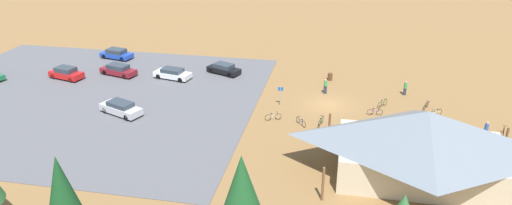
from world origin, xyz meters
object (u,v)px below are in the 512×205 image
object	(u,v)px
pine_mideast	(242,203)
visitor_near_lot	(486,130)
pine_far_east	(62,194)
car_black_near_entry	(224,69)
bike_pavilion	(424,142)
bicycle_orange_near_porch	(425,117)
car_white_far_end	(173,74)
lot_sign	(280,93)
bicycle_blue_mid_cluster	(301,122)
bicycle_purple_trailside	(375,112)
bicycle_green_yard_front	(321,122)
car_maroon_back_corner	(118,70)
visitor_crossing_yard	(325,86)
bicycle_green_near_sign	(382,104)
car_silver_aisle_side	(121,108)
bicycle_teal_yard_right	(470,138)
bicycle_yellow_yard_left	(407,125)
bicycle_white_lone_east	(436,113)
bicycle_silver_front_row	(273,117)
bicycle_black_back_row	(426,106)
visitor_at_bikes	(405,88)
car_blue_end_stall	(117,54)
bicycle_red_edge_south	(504,132)
car_red_second_row	(66,73)
trash_bin	(330,77)

from	to	relation	value
pine_mideast	visitor_near_lot	bearing A→B (deg)	-130.61
pine_far_east	car_black_near_entry	xyz separation A→B (m)	(-1.33, -33.11, -3.65)
bike_pavilion	pine_mideast	size ratio (longest dim) A/B	1.80
bicycle_orange_near_porch	car_white_far_end	distance (m)	29.68
lot_sign	bicycle_blue_mid_cluster	bearing A→B (deg)	121.71
bicycle_purple_trailside	bicycle_green_yard_front	size ratio (longest dim) A/B	0.89
bicycle_green_yard_front	visitor_near_lot	bearing A→B (deg)	-179.70
car_maroon_back_corner	visitor_crossing_yard	bearing A→B (deg)	177.97
pine_mideast	bicycle_green_near_sign	bearing A→B (deg)	-109.13
car_silver_aisle_side	car_white_far_end	bearing A→B (deg)	-98.63
bicycle_teal_yard_right	bicycle_yellow_yard_left	bearing A→B (deg)	-17.22
bicycle_white_lone_east	visitor_crossing_yard	world-z (taller)	visitor_crossing_yard
car_white_far_end	car_silver_aisle_side	distance (m)	10.89
bicycle_white_lone_east	bicycle_silver_front_row	bearing A→B (deg)	13.78
bicycle_black_back_row	car_silver_aisle_side	xyz separation A→B (m)	(31.12, 7.40, 0.38)
visitor_near_lot	pine_far_east	bearing A→B (deg)	35.31
bike_pavilion	bicycle_purple_trailside	world-z (taller)	bike_pavilion
bicycle_orange_near_porch	visitor_at_bikes	distance (m)	6.66
bicycle_yellow_yard_left	car_silver_aisle_side	xyz separation A→B (m)	(28.69, 2.35, 0.36)
bicycle_green_yard_front	car_white_far_end	xyz separation A→B (m)	(18.78, -9.38, 0.31)
lot_sign	bicycle_silver_front_row	world-z (taller)	lot_sign
bicycle_green_yard_front	bicycle_yellow_yard_left	bearing A→B (deg)	-173.39
bicycle_teal_yard_right	visitor_at_bikes	xyz separation A→B (m)	(4.87, -10.30, 0.51)
bicycle_white_lone_east	bicycle_purple_trailside	world-z (taller)	bicycle_white_lone_east
bicycle_green_near_sign	car_blue_end_stall	size ratio (longest dim) A/B	0.29
car_maroon_back_corner	bicycle_black_back_row	bearing A→B (deg)	174.97
bike_pavilion	bicycle_teal_yard_right	distance (m)	9.25
bicycle_blue_mid_cluster	visitor_crossing_yard	size ratio (longest dim) A/B	0.77
car_black_near_entry	bicycle_white_lone_east	bearing A→B (deg)	161.85
bike_pavilion	bicycle_silver_front_row	size ratio (longest dim) A/B	9.55
bicycle_red_edge_south	visitor_near_lot	world-z (taller)	visitor_near_lot
bicycle_silver_front_row	car_white_far_end	distance (m)	16.69
bicycle_green_near_sign	bicycle_red_edge_south	distance (m)	11.77
bicycle_red_edge_south	bicycle_purple_trailside	size ratio (longest dim) A/B	1.05
visitor_at_bikes	lot_sign	bearing A→B (deg)	22.24
car_red_second_row	bicycle_purple_trailside	bearing A→B (deg)	174.74
bicycle_teal_yard_right	bicycle_purple_trailside	xyz separation A→B (m)	(8.39, -4.20, -0.03)
bicycle_green_yard_front	visitor_at_bikes	xyz separation A→B (m)	(-8.85, -9.58, 0.49)
bike_pavilion	car_silver_aisle_side	bearing A→B (deg)	-12.40
pine_mideast	car_red_second_row	bearing A→B (deg)	-44.66
bicycle_yellow_yard_left	visitor_at_bikes	world-z (taller)	visitor_at_bikes
car_maroon_back_corner	car_blue_end_stall	bearing A→B (deg)	-61.88
bicycle_red_edge_south	visitor_at_bikes	bearing A→B (deg)	-45.07
bicycle_orange_near_porch	car_white_far_end	bearing A→B (deg)	-12.25
trash_bin	bicycle_white_lone_east	bearing A→B (deg)	142.98
bicycle_black_back_row	car_red_second_row	size ratio (longest dim) A/B	0.36
lot_sign	bicycle_silver_front_row	distance (m)	3.92
bicycle_red_edge_south	visitor_crossing_yard	world-z (taller)	visitor_crossing_yard
bicycle_green_yard_front	car_maroon_back_corner	world-z (taller)	car_maroon_back_corner
lot_sign	pine_mideast	bearing A→B (deg)	93.29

